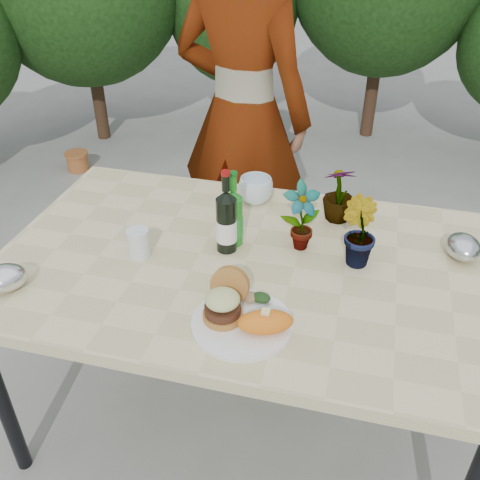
% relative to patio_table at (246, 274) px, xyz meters
% --- Properties ---
extents(ground, '(80.00, 80.00, 0.00)m').
position_rel_patio_table_xyz_m(ground, '(0.00, 0.00, -0.69)').
color(ground, slate).
rests_on(ground, ground).
extents(patio_table, '(1.60, 1.00, 0.75)m').
position_rel_patio_table_xyz_m(patio_table, '(0.00, 0.00, 0.00)').
color(patio_table, beige).
rests_on(patio_table, ground).
extents(shrub_hedge, '(6.96, 5.14, 2.17)m').
position_rel_patio_table_xyz_m(shrub_hedge, '(-0.04, 1.62, 0.43)').
color(shrub_hedge, '#382316').
rests_on(shrub_hedge, ground).
extents(dinner_plate, '(0.28, 0.28, 0.01)m').
position_rel_patio_table_xyz_m(dinner_plate, '(0.06, -0.30, 0.06)').
color(dinner_plate, white).
rests_on(dinner_plate, patio_table).
extents(burger_stack, '(0.11, 0.16, 0.11)m').
position_rel_patio_table_xyz_m(burger_stack, '(0.01, -0.28, 0.12)').
color(burger_stack, '#B7722D').
rests_on(burger_stack, dinner_plate).
extents(sweet_potato, '(0.17, 0.12, 0.06)m').
position_rel_patio_table_xyz_m(sweet_potato, '(0.13, -0.32, 0.10)').
color(sweet_potato, orange).
rests_on(sweet_potato, dinner_plate).
extents(grilled_veg, '(0.08, 0.05, 0.03)m').
position_rel_patio_table_xyz_m(grilled_veg, '(0.08, -0.21, 0.09)').
color(grilled_veg, olive).
rests_on(grilled_veg, dinner_plate).
extents(wine_bottle, '(0.07, 0.07, 0.29)m').
position_rel_patio_table_xyz_m(wine_bottle, '(-0.08, 0.05, 0.16)').
color(wine_bottle, black).
rests_on(wine_bottle, patio_table).
extents(sparkling_water, '(0.06, 0.06, 0.26)m').
position_rel_patio_table_xyz_m(sparkling_water, '(-0.07, 0.09, 0.15)').
color(sparkling_water, '#177F1A').
rests_on(sparkling_water, patio_table).
extents(plastic_cup, '(0.07, 0.07, 0.09)m').
position_rel_patio_table_xyz_m(plastic_cup, '(-0.34, -0.06, 0.10)').
color(plastic_cup, silver).
rests_on(plastic_cup, patio_table).
extents(seedling_left, '(0.15, 0.13, 0.24)m').
position_rel_patio_table_xyz_m(seedling_left, '(0.15, 0.11, 0.18)').
color(seedling_left, '#1F5A1E').
rests_on(seedling_left, patio_table).
extents(seedling_mid, '(0.16, 0.16, 0.22)m').
position_rel_patio_table_xyz_m(seedling_mid, '(0.34, 0.08, 0.17)').
color(seedling_mid, '#20541C').
rests_on(seedling_mid, patio_table).
extents(seedling_right, '(0.15, 0.15, 0.21)m').
position_rel_patio_table_xyz_m(seedling_right, '(0.26, 0.33, 0.16)').
color(seedling_right, '#215A1F').
rests_on(seedling_right, patio_table).
extents(blue_bowl, '(0.16, 0.16, 0.10)m').
position_rel_patio_table_xyz_m(blue_bowl, '(-0.06, 0.38, 0.11)').
color(blue_bowl, silver).
rests_on(blue_bowl, patio_table).
extents(foil_packet_left, '(0.17, 0.17, 0.08)m').
position_rel_patio_table_xyz_m(foil_packet_left, '(-0.66, -0.32, 0.10)').
color(foil_packet_left, silver).
rests_on(foil_packet_left, patio_table).
extents(foil_packet_right, '(0.14, 0.15, 0.08)m').
position_rel_patio_table_xyz_m(foil_packet_right, '(0.67, 0.19, 0.10)').
color(foil_packet_right, '#B3B5BA').
rests_on(foil_packet_right, patio_table).
extents(person, '(0.72, 0.55, 1.78)m').
position_rel_patio_table_xyz_m(person, '(-0.23, 0.87, 0.20)').
color(person, '#97644B').
rests_on(person, ground).
extents(terracotta_pot, '(0.17, 0.17, 0.14)m').
position_rel_patio_table_xyz_m(terracotta_pot, '(-1.70, 1.79, -0.62)').
color(terracotta_pot, '#A25829').
rests_on(terracotta_pot, ground).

